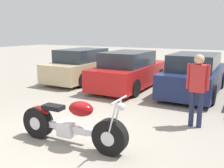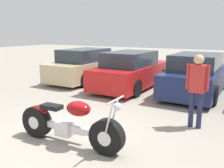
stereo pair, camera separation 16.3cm
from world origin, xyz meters
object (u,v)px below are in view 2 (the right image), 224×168
object	(u,v)px
person_standing	(197,85)
motorcycle	(68,124)
parked_car_navy	(197,75)
parked_car_champagne	(87,66)
parked_car_red	(132,71)

from	to	relation	value
person_standing	motorcycle	bearing A→B (deg)	-131.90
parked_car_navy	person_standing	bearing A→B (deg)	-78.46
parked_car_champagne	parked_car_navy	size ratio (longest dim) A/B	1.00
parked_car_champagne	parked_car_navy	xyz separation A→B (m)	(5.03, -0.08, 0.00)
parked_car_champagne	person_standing	world-z (taller)	person_standing
parked_car_red	person_standing	distance (m)	4.56
motorcycle	parked_car_navy	xyz separation A→B (m)	(1.29, 5.72, 0.25)
parked_car_red	person_standing	bearing A→B (deg)	-44.83
motorcycle	parked_car_red	world-z (taller)	parked_car_red
parked_car_red	parked_car_navy	size ratio (longest dim) A/B	1.00
parked_car_red	parked_car_navy	bearing A→B (deg)	6.36
parked_car_champagne	parked_car_navy	distance (m)	5.03
parked_car_champagne	parked_car_red	size ratio (longest dim) A/B	1.00
motorcycle	parked_car_red	bearing A→B (deg)	102.63
parked_car_champagne	parked_car_red	distance (m)	2.54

